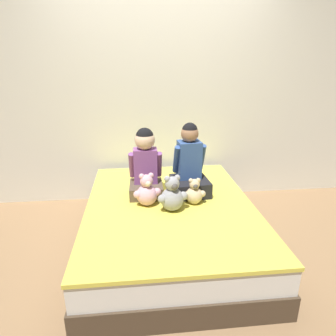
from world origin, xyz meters
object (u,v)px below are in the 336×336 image
Objects in this scene: bed at (170,224)px; teddy_bear_between_children at (172,196)px; child_on_left at (145,165)px; teddy_bear_held_by_left_child at (147,192)px; teddy_bear_held_by_right_child at (194,193)px; child_on_right at (190,166)px.

teddy_bear_between_children is at bearing -86.63° from bed.
teddy_bear_between_children is at bearing -57.90° from child_on_left.
teddy_bear_held_by_left_child reaches higher than teddy_bear_held_by_right_child.
child_on_left is (-0.20, 0.23, 0.50)m from bed.
child_on_left reaches higher than teddy_bear_between_children.
teddy_bear_held_by_right_child is 0.23m from teddy_bear_between_children.
bed is 6.20× the size of teddy_bear_between_children.
child_on_right is 2.29× the size of teddy_bear_held_by_left_child.
teddy_bear_between_children is at bearing -125.65° from child_on_right.
child_on_right is 2.81× the size of teddy_bear_held_by_right_child.
child_on_right reaches higher than child_on_left.
child_on_left is 0.41m from child_on_right.
teddy_bear_between_children reaches higher than teddy_bear_held_by_left_child.
child_on_left is 2.66× the size of teddy_bear_held_by_right_child.
child_on_left is 2.17× the size of teddy_bear_held_by_left_child.
child_on_right is (0.21, 0.22, 0.47)m from bed.
child_on_right is 0.42m from teddy_bear_between_children.
child_on_left reaches higher than bed.
teddy_bear_held_by_left_child is (-0.00, -0.22, -0.16)m from child_on_left.
teddy_bear_held_by_left_child is at bearing 179.26° from bed.
bed is 6.63× the size of teddy_bear_held_by_left_child.
teddy_bear_between_children is (-0.21, -0.10, 0.03)m from teddy_bear_held_by_right_child.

